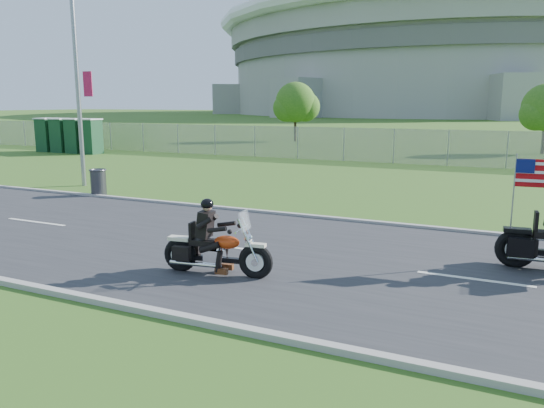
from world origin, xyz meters
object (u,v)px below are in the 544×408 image
at_px(streetlight, 79,48).
at_px(motorcycle_lead, 215,251).
at_px(porta_toilet_d, 47,135).
at_px(porta_toilet_a, 91,137).
at_px(porta_toilet_c, 61,136).
at_px(trash_can, 98,183).
at_px(porta_toilet_b, 76,136).

xyz_separation_m(streetlight, motorcycle_lead, (11.17, -8.07, -5.13)).
distance_m(porta_toilet_d, motorcycle_lead, 31.63).
xyz_separation_m(porta_toilet_a, porta_toilet_c, (-2.80, 0.00, 0.00)).
height_order(porta_toilet_a, porta_toilet_c, same).
distance_m(porta_toilet_d, trash_can, 20.91).
distance_m(porta_toilet_a, porta_toilet_b, 1.40).
distance_m(porta_toilet_b, porta_toilet_d, 2.80).
bearing_deg(porta_toilet_c, streetlight, -40.06).
relative_size(porta_toilet_c, porta_toilet_d, 1.00).
bearing_deg(porta_toilet_a, motorcycle_lead, -41.65).
relative_size(porta_toilet_c, trash_can, 2.33).
xyz_separation_m(porta_toilet_a, porta_toilet_d, (-4.20, 0.00, 0.00)).
relative_size(motorcycle_lead, trash_can, 2.39).
distance_m(streetlight, motorcycle_lead, 14.70).
relative_size(streetlight, porta_toilet_c, 4.35).
bearing_deg(trash_can, streetlight, 141.09).
xyz_separation_m(streetlight, porta_toilet_d, (-14.22, 10.78, -4.49)).
height_order(porta_toilet_a, trash_can, porta_toilet_a).
distance_m(porta_toilet_b, porta_toilet_c, 1.40).
bearing_deg(motorcycle_lead, porta_toilet_a, 130.18).
bearing_deg(porta_toilet_d, porta_toilet_c, 0.00).
height_order(porta_toilet_c, motorcycle_lead, porta_toilet_c).
bearing_deg(streetlight, porta_toilet_b, 136.65).
bearing_deg(porta_toilet_b, porta_toilet_a, 0.00).
bearing_deg(porta_toilet_d, trash_can, -37.42).
bearing_deg(porta_toilet_a, porta_toilet_b, 180.00).
xyz_separation_m(porta_toilet_d, motorcycle_lead, (25.39, -18.85, -0.64)).
distance_m(porta_toilet_a, motorcycle_lead, 28.37).
distance_m(porta_toilet_b, motorcycle_lead, 29.43).
bearing_deg(porta_toilet_b, porta_toilet_c, 180.00).
distance_m(porta_toilet_c, motorcycle_lead, 30.51).
distance_m(porta_toilet_a, porta_toilet_d, 4.20).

